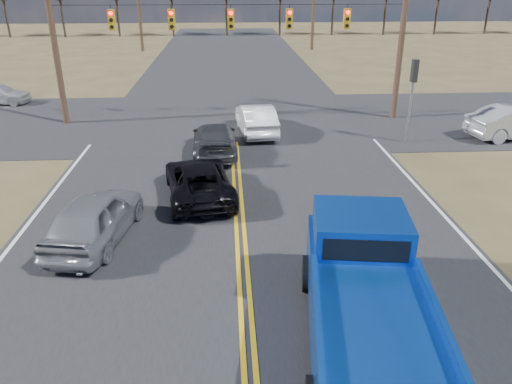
{
  "coord_description": "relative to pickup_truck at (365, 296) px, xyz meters",
  "views": [
    {
      "loc": [
        -0.35,
        -8.86,
        7.36
      ],
      "look_at": [
        0.47,
        4.57,
        1.5
      ],
      "focal_mm": 35.0,
      "sensor_mm": 36.0,
      "label": 1
    }
  ],
  "objects": [
    {
      "name": "treeline",
      "position": [
        -2.49,
        27.22,
        4.54
      ],
      "size": [
        87.0,
        117.8,
        7.4
      ],
      "color": "#33261C",
      "rests_on": "ground"
    },
    {
      "name": "white_car_queue",
      "position": [
        -1.35,
        15.76,
        -0.41
      ],
      "size": [
        2.02,
        4.67,
        1.49
      ],
      "primitive_type": "imported",
      "rotation": [
        0.0,
        0.0,
        3.24
      ],
      "color": "silver",
      "rests_on": "ground"
    },
    {
      "name": "silver_suv",
      "position": [
        -6.82,
        4.9,
        -0.4
      ],
      "size": [
        2.52,
        4.72,
        1.53
      ],
      "primitive_type": "imported",
      "rotation": [
        0.0,
        0.0,
        2.98
      ],
      "color": "gray",
      "rests_on": "ground"
    },
    {
      "name": "dgrey_car_queue",
      "position": [
        -3.38,
        12.76,
        -0.48
      ],
      "size": [
        2.06,
        4.73,
        1.36
      ],
      "primitive_type": "imported",
      "rotation": [
        0.0,
        0.0,
        3.18
      ],
      "color": "#37383D",
      "rests_on": "ground"
    },
    {
      "name": "pickup_truck",
      "position": [
        0.0,
        0.0,
        0.0
      ],
      "size": [
        3.2,
        6.62,
        2.39
      ],
      "rotation": [
        0.0,
        0.0,
        -0.13
      ],
      "color": "black",
      "rests_on": "ground"
    },
    {
      "name": "utility_poles",
      "position": [
        -2.49,
        17.26,
        4.07
      ],
      "size": [
        19.6,
        58.32,
        10.0
      ],
      "color": "#473323",
      "rests_on": "ground"
    },
    {
      "name": "ground",
      "position": [
        -2.49,
        0.26,
        -1.16
      ],
      "size": [
        160.0,
        160.0,
        0.0
      ],
      "primitive_type": "plane",
      "color": "brown",
      "rests_on": "ground"
    },
    {
      "name": "signal_gantry",
      "position": [
        -1.99,
        18.05,
        3.91
      ],
      "size": [
        19.6,
        4.83,
        10.0
      ],
      "color": "#473323",
      "rests_on": "ground"
    },
    {
      "name": "black_suv",
      "position": [
        -3.88,
        7.94,
        -0.5
      ],
      "size": [
        2.89,
        5.01,
        1.32
      ],
      "primitive_type": "imported",
      "rotation": [
        0.0,
        0.0,
        3.3
      ],
      "color": "black",
      "rests_on": "ground"
    },
    {
      "name": "road_main",
      "position": [
        -2.49,
        10.26,
        -1.16
      ],
      "size": [
        14.0,
        120.0,
        0.02
      ],
      "primitive_type": "cube",
      "color": "#28282B",
      "rests_on": "ground"
    },
    {
      "name": "road_cross",
      "position": [
        -2.49,
        18.26,
        -1.16
      ],
      "size": [
        120.0,
        12.0,
        0.02
      ],
      "primitive_type": "cube",
      "color": "#28282B",
      "rests_on": "ground"
    }
  ]
}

